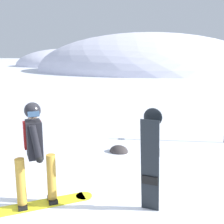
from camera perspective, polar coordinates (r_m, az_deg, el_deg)
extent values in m
plane|color=white|center=(4.83, -13.46, -18.85)|extent=(300.00, 300.00, 0.00)
ellipsoid|color=white|center=(45.05, 6.88, 8.46)|extent=(34.38, 30.94, 11.47)
ellipsoid|color=white|center=(63.13, -9.67, 9.26)|extent=(21.35, 19.22, 7.38)
cube|color=yellow|center=(4.97, -14.86, -17.84)|extent=(1.33, 1.27, 0.02)
cylinder|color=yellow|center=(5.09, -5.74, -16.70)|extent=(0.28, 0.28, 0.02)
cube|color=black|center=(4.97, -12.02, -17.11)|extent=(0.27, 0.28, 0.06)
cube|color=black|center=(4.93, -17.79, -17.68)|extent=(0.27, 0.28, 0.06)
cylinder|color=#BC8E33|center=(4.80, -12.22, -13.12)|extent=(0.15, 0.15, 0.82)
cylinder|color=#BC8E33|center=(4.76, -18.08, -13.68)|extent=(0.15, 0.15, 0.82)
cube|color=black|center=(4.53, -15.60, -5.35)|extent=(0.41, 0.41, 0.58)
cylinder|color=black|center=(4.75, -15.91, -4.58)|extent=(0.20, 0.19, 0.57)
cylinder|color=black|center=(4.31, -15.26, -6.20)|extent=(0.20, 0.19, 0.57)
sphere|color=black|center=(4.84, -15.30, -7.32)|extent=(0.11, 0.11, 0.11)
sphere|color=black|center=(4.38, -14.53, -9.35)|extent=(0.11, 0.11, 0.11)
cube|color=maroon|center=(4.71, -15.89, -4.44)|extent=(0.33, 0.32, 0.44)
cube|color=maroon|center=(4.83, -15.96, -5.04)|extent=(0.19, 0.18, 0.20)
sphere|color=beige|center=(4.43, -15.90, -0.08)|extent=(0.21, 0.21, 0.21)
sphere|color=black|center=(4.42, -15.92, 0.30)|extent=(0.25, 0.25, 0.25)
cube|color=navy|center=(4.30, -15.72, -0.40)|extent=(0.14, 0.14, 0.08)
cube|color=black|center=(4.35, 7.75, -11.03)|extent=(0.28, 0.21, 1.51)
cylinder|color=black|center=(4.21, 8.35, -1.04)|extent=(0.28, 0.06, 0.28)
cube|color=black|center=(4.30, 7.93, -8.18)|extent=(0.25, 0.09, 0.15)
cube|color=black|center=(4.47, 7.77, -13.50)|extent=(0.25, 0.09, 0.15)
ellipsoid|color=#383333|center=(7.17, 1.38, -8.13)|extent=(0.48, 0.41, 0.34)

